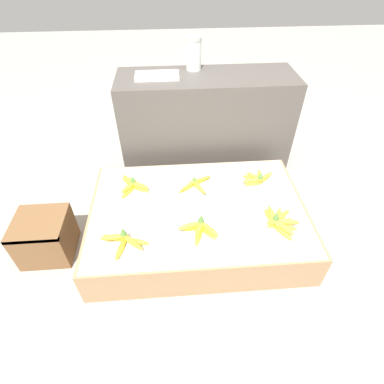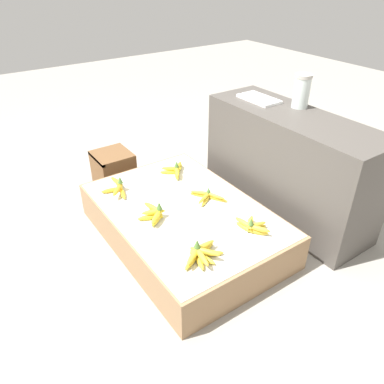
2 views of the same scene
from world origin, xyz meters
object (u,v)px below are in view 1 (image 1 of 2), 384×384
Objects in this scene: banana_bunch_middle_midright at (258,178)px; foam_tray_white at (157,76)px; wooden_crate at (45,237)px; banana_bunch_front_midright at (279,221)px; banana_bunch_middle_left at (132,185)px; glass_jar at (194,53)px; banana_bunch_front_left at (124,241)px; banana_bunch_front_midleft at (200,229)px; banana_bunch_middle_midleft at (196,184)px.

foam_tray_white is (-0.62, 0.57, 0.47)m from banana_bunch_middle_midright.
wooden_crate is 1.15× the size of banana_bunch_front_midright.
banana_bunch_middle_left is 1.00m from glass_jar.
wooden_crate is 0.54m from banana_bunch_front_left.
banana_bunch_front_midleft is at bearing 6.78° from banana_bunch_front_left.
banana_bunch_front_midright reaches higher than banana_bunch_middle_left.
banana_bunch_front_left is 0.60m from banana_bunch_middle_midleft.
banana_bunch_front_left is 0.94m from banana_bunch_middle_midright.
banana_bunch_middle_left is 0.72× the size of foam_tray_white.
banana_bunch_middle_midleft is 0.79m from foam_tray_white.
wooden_crate is 0.99× the size of foam_tray_white.
banana_bunch_front_midright is 0.38m from banana_bunch_middle_midright.
foam_tray_white reaches higher than banana_bunch_front_midright.
foam_tray_white is at bearing 72.23° from banana_bunch_middle_left.
banana_bunch_front_left is at bearing -175.36° from banana_bunch_front_midright.
glass_jar is 0.30m from foam_tray_white.
banana_bunch_middle_midright is (1.31, 0.28, 0.13)m from wooden_crate.
banana_bunch_front_left is at bearing -101.11° from foam_tray_white.
banana_bunch_middle_midright is at bearing 43.92° from banana_bunch_front_midleft.
banana_bunch_front_left is 1.12× the size of banana_bunch_middle_midleft.
banana_bunch_front_midright is at bearing -55.88° from foam_tray_white.
banana_bunch_middle_midleft is (0.42, 0.43, -0.01)m from banana_bunch_front_left.
banana_bunch_middle_midleft is at bearing 88.23° from banana_bunch_front_midleft.
banana_bunch_front_midleft is (0.90, -0.13, 0.14)m from wooden_crate.
banana_bunch_front_left is 1.22× the size of banana_bunch_middle_left.
banana_bunch_middle_midleft is at bearing 139.85° from banana_bunch_front_midright.
banana_bunch_front_left reaches higher than wooden_crate.
banana_bunch_front_midright reaches higher than banana_bunch_middle_midleft.
banana_bunch_middle_left is at bearing -107.77° from foam_tray_white.
banana_bunch_front_midleft is 0.89× the size of banana_bunch_front_midright.
banana_bunch_front_midleft is 0.58m from banana_bunch_middle_midright.
banana_bunch_middle_midleft is at bearing -1.60° from banana_bunch_middle_left.
banana_bunch_front_left is at bearing -111.85° from glass_jar.
foam_tray_white is (-0.26, -0.12, -0.10)m from glass_jar.
banana_bunch_front_midright is (0.44, 0.02, -0.00)m from banana_bunch_front_midleft.
banana_bunch_middle_left is 0.99× the size of glass_jar.
banana_bunch_front_midright is at bearing 4.64° from banana_bunch_front_left.
banana_bunch_front_midright is at bearing -4.52° from wooden_crate.
banana_bunch_middle_midleft is (0.01, 0.38, -0.01)m from banana_bunch_front_midleft.
banana_bunch_front_left is 0.44m from banana_bunch_middle_left.
banana_bunch_front_midleft reaches higher than banana_bunch_middle_midright.
wooden_crate is 0.92m from banana_bunch_front_midleft.
banana_bunch_front_left reaches higher than banana_bunch_middle_midright.
banana_bunch_middle_midright is 0.97m from foam_tray_white.
banana_bunch_middle_left is 0.81m from banana_bunch_middle_midright.
banana_bunch_front_midleft reaches higher than banana_bunch_middle_left.
banana_bunch_front_left is 1.02× the size of banana_bunch_front_midright.
glass_jar is (0.44, 0.70, 0.56)m from banana_bunch_middle_left.
glass_jar is (-0.36, 0.69, 0.57)m from banana_bunch_middle_midright.
banana_bunch_middle_left is at bearing -179.57° from banana_bunch_middle_midright.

